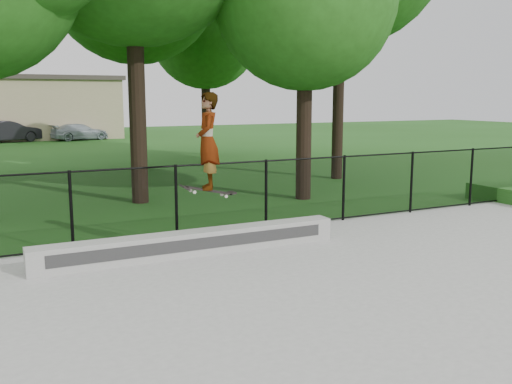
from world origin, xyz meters
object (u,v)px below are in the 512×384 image
car_b (7,132)px  skater_airborne (208,143)px  grind_ledge (193,243)px  car_c (80,132)px

car_b → skater_airborne: 30.30m
skater_airborne → car_b: bearing=93.2°
grind_ledge → skater_airborne: (0.30, -0.04, 1.79)m
grind_ledge → skater_airborne: size_ratio=2.99×
car_b → car_c: car_b is taller
grind_ledge → car_c: bearing=84.2°
skater_airborne → grind_ledge: bearing=171.7°
grind_ledge → car_b: car_b is taller
car_c → car_b: bearing=76.4°
grind_ledge → car_b: (-1.38, 30.18, 0.42)m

